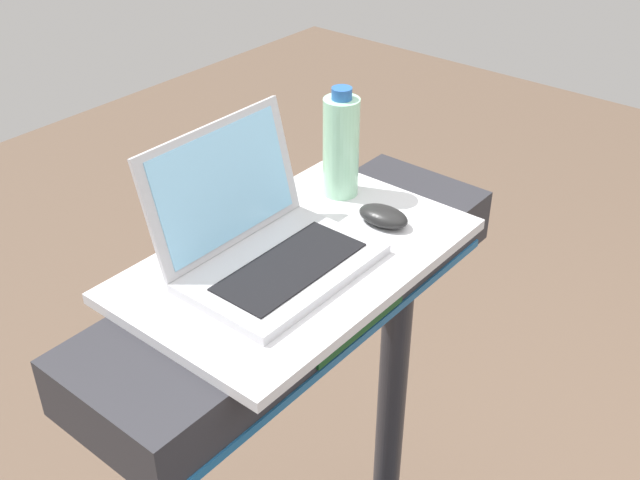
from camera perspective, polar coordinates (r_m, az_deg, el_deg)
desk_board at (r=1.36m, az=-1.62°, el=-1.40°), size 0.62×0.39×0.02m
laptop at (r=1.31m, az=-4.19°, el=-0.02°), size 0.33×0.27×0.23m
computer_mouse at (r=1.44m, az=4.69°, el=1.77°), size 0.07×0.10×0.03m
water_bottle at (r=1.50m, az=1.56°, el=6.97°), size 0.07×0.07×0.22m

